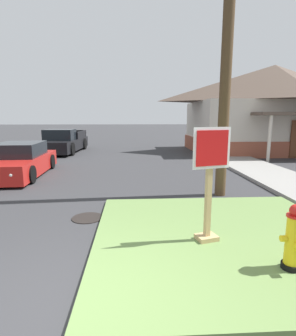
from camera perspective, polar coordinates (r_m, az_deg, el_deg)
name	(u,v)px	position (r m, az deg, el deg)	size (l,w,h in m)	color
ground_plane	(59,316)	(3.69, -18.12, -27.28)	(160.00, 160.00, 0.00)	#333335
grass_corner_patch	(224,237)	(5.42, 15.56, -13.64)	(4.76, 4.64, 0.08)	#668447
sidewalk_strip	(293,184)	(10.20, 27.98, -2.93)	(2.20, 15.18, 0.12)	gray
fire_hydrant	(294,239)	(4.48, 28.18, -12.92)	(0.38, 0.34, 0.97)	black
stop_sign	(209,188)	(4.81, 12.65, -4.20)	(0.67, 0.37, 1.99)	tan
manhole_cover	(88,218)	(6.35, -12.52, -10.14)	(0.70, 0.70, 0.02)	black
parked_sedan_red	(19,161)	(11.60, -25.36, 1.24)	(2.06, 4.46, 1.25)	red
pickup_truck_black	(63,143)	(18.23, -17.26, 5.09)	(2.27, 5.35, 1.48)	black
corner_house	(272,108)	(19.65, 24.51, 11.35)	(10.52, 7.85, 5.44)	brown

